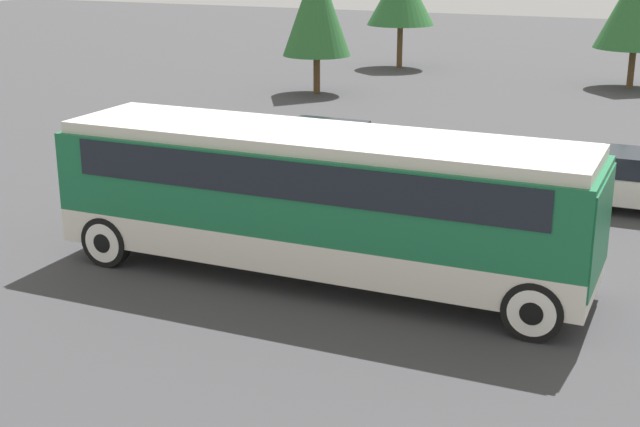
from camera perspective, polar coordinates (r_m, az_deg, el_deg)
name	(u,v)px	position (r m, az deg, el deg)	size (l,w,h in m)	color
ground_plane	(320,277)	(17.30, 0.00, -4.07)	(120.00, 120.00, 0.00)	#38383A
tour_bus	(325,192)	(16.71, 0.30, 1.40)	(10.26, 2.62, 2.86)	silver
parked_car_near	(328,149)	(24.58, 0.54, 4.16)	(4.09, 1.85, 1.42)	maroon
parked_car_far	(476,171)	(22.61, 9.98, 2.67)	(4.27, 1.83, 1.35)	#2D5638
tree_center	(638,4)	(40.90, 19.69, 12.50)	(3.43, 3.43, 5.40)	brown
tree_right	(317,7)	(37.20, -0.21, 13.07)	(2.81, 2.81, 5.50)	brown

